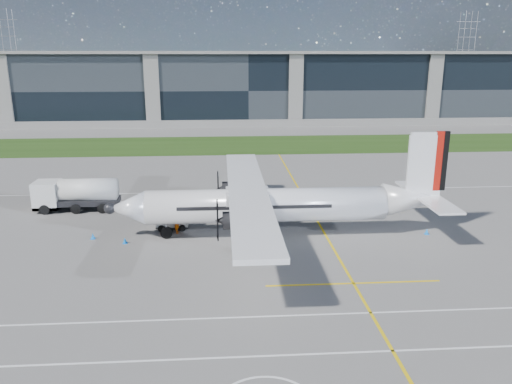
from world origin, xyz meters
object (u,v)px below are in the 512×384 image
Objects in this scene: pylon_west at (8,54)px; fuel_tanker_truck at (71,195)px; ground_crew_person at (177,221)px; safety_cone_stbdwing at (245,189)px; baggage_tug at (172,219)px; safety_cone_nose_port at (125,241)px; turboprop_aircraft at (279,186)px; pylon_east at (465,54)px; safety_cone_tail at (427,232)px; safety_cone_fwd at (93,236)px.

fuel_tanker_truck is at bearing -66.76° from pylon_west.
safety_cone_stbdwing is (6.49, 13.42, -0.82)m from ground_crew_person.
safety_cone_nose_port is (-3.58, -3.40, -0.65)m from baggage_tug.
safety_cone_stbdwing is (7.00, 12.26, -0.65)m from baggage_tug.
turboprop_aircraft is at bearing -14.90° from baggage_tug.
turboprop_aircraft reaches higher than safety_cone_stbdwing.
pylon_east is 60.00× the size of safety_cone_nose_port.
safety_cone_tail and safety_cone_fwd have the same top height.
pylon_east is at bearing 56.18° from safety_cone_stbdwing.
safety_cone_nose_port is at bearing -54.00° from fuel_tanker_truck.
pylon_west and pylon_east have the same top height.
safety_cone_stbdwing is at bearing -59.78° from pylon_west.
fuel_tanker_truck reaches higher than safety_cone_nose_port.
safety_cone_stbdwing is at bearing 46.93° from safety_cone_fwd.
turboprop_aircraft is at bearing 177.51° from safety_cone_tail.
pylon_west is 173.92m from safety_cone_tail.
fuel_tanker_truck is at bearing 164.26° from safety_cone_tail.
pylon_east reaches higher than safety_cone_fwd.
pylon_west is 162.25m from safety_cone_nose_port.
ground_crew_person is at bearing 175.11° from safety_cone_tail.
fuel_tanker_truck reaches higher than safety_cone_stbdwing.
ground_crew_person is at bearing 28.69° from safety_cone_nose_port.
safety_cone_tail is (21.50, -1.84, -0.82)m from ground_crew_person.
safety_cone_nose_port and safety_cone_fwd have the same top height.
pylon_east is at bearing -32.51° from ground_crew_person.
turboprop_aircraft is 21.71m from fuel_tanker_truck.
safety_cone_fwd is at bearing 178.27° from safety_cone_tail.
baggage_tug is (69.74, -144.01, -14.10)m from pylon_west.
baggage_tug is 1.41× the size of ground_crew_person.
pylon_east reaches higher than baggage_tug.
safety_cone_fwd is at bearing 98.63° from ground_crew_person.
safety_cone_fwd is at bearing -124.84° from pylon_east.
pylon_west is 60.00× the size of safety_cone_stbdwing.
safety_cone_stbdwing is (76.73, -131.75, -14.75)m from pylon_west.
safety_cone_fwd is (63.27, -146.16, -14.75)m from pylon_west.
pylon_west reaches higher than fuel_tanker_truck.
turboprop_aircraft is 9.40m from ground_crew_person.
turboprop_aircraft is (78.94, -146.46, -10.57)m from pylon_west.
safety_cone_nose_port is (66.16, -147.41, -14.75)m from pylon_west.
ground_crew_person is at bearing 8.00° from safety_cone_fwd.
safety_cone_fwd is (-6.47, -2.15, -0.65)m from baggage_tug.
baggage_tug is at bearing -30.35° from fuel_tanker_truck.
fuel_tanker_truck is 16.99× the size of safety_cone_fwd.
safety_cone_stbdwing is (-2.20, 14.71, -4.18)m from turboprop_aircraft.
pylon_east is 14.07× the size of ground_crew_person.
pylon_west is 165.00m from pylon_east.
baggage_tug reaches higher than safety_cone_fwd.
ground_crew_person is (-8.69, 1.28, -3.36)m from turboprop_aircraft.
safety_cone_tail is 25.59m from safety_cone_nose_port.
safety_cone_nose_port is at bearing -136.42° from baggage_tug.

